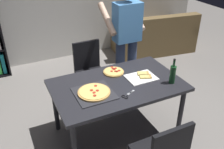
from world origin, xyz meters
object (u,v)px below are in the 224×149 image
chair_far_side (89,67)px  second_pizza_plain (114,72)px  pepperoni_pizza_on_tray (94,92)px  wine_bottle (173,74)px  dining_table (117,89)px  kitchen_scissors (127,95)px  person_serving_pizza (126,37)px  couch (154,38)px

chair_far_side → second_pizza_plain: (0.08, -0.69, 0.25)m
pepperoni_pizza_on_tray → wine_bottle: (0.93, -0.18, 0.10)m
dining_table → second_pizza_plain: size_ratio=5.81×
dining_table → kitchen_scissors: bearing=-93.4°
chair_far_side → wine_bottle: bearing=-63.8°
dining_table → pepperoni_pizza_on_tray: 0.35m
person_serving_pizza → wine_bottle: person_serving_pizza is taller
second_pizza_plain → wine_bottle: bearing=-45.0°
chair_far_side → pepperoni_pizza_on_tray: bearing=-107.7°
couch → chair_far_side: bearing=-151.5°
chair_far_side → pepperoni_pizza_on_tray: (-0.33, -1.03, 0.25)m
wine_bottle → chair_far_side: bearing=116.2°
wine_bottle → pepperoni_pizza_on_tray: bearing=169.0°
wine_bottle → second_pizza_plain: wine_bottle is taller
chair_far_side → couch: size_ratio=0.50×
chair_far_side → wine_bottle: (0.60, -1.22, 0.36)m
couch → kitchen_scissors: couch is taller
person_serving_pizza → pepperoni_pizza_on_tray: person_serving_pizza is taller
couch → kitchen_scissors: bearing=-130.2°
couch → second_pizza_plain: bearing=-136.5°
couch → second_pizza_plain: (-1.81, -1.72, 0.46)m
chair_far_side → wine_bottle: wine_bottle is taller
chair_far_side → kitchen_scissors: chair_far_side is taller
pepperoni_pizza_on_tray → second_pizza_plain: bearing=39.9°
pepperoni_pizza_on_tray → dining_table: bearing=12.9°
pepperoni_pizza_on_tray → wine_bottle: 0.95m
person_serving_pizza → pepperoni_pizza_on_tray: size_ratio=4.10×
chair_far_side → person_serving_pizza: 0.74m
person_serving_pizza → chair_far_side: bearing=156.7°
person_serving_pizza → second_pizza_plain: size_ratio=6.58×
dining_table → second_pizza_plain: 0.29m
couch → person_serving_pizza: (-1.38, -1.25, 0.70)m
dining_table → pepperoni_pizza_on_tray: pepperoni_pizza_on_tray is taller
person_serving_pizza → couch: bearing=42.1°
dining_table → couch: (1.89, 1.99, -0.37)m
dining_table → chair_far_side: 0.97m
second_pizza_plain → kitchen_scissors: bearing=-100.0°
couch → person_serving_pizza: person_serving_pizza is taller
person_serving_pizza → wine_bottle: 1.01m
chair_far_side → pepperoni_pizza_on_tray: size_ratio=2.11×
pepperoni_pizza_on_tray → kitchen_scissors: 0.37m
dining_table → couch: couch is taller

